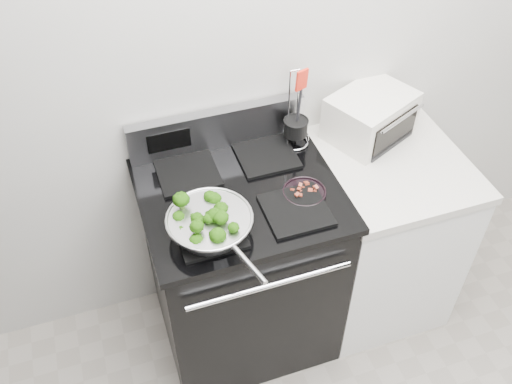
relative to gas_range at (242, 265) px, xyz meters
name	(u,v)px	position (x,y,z in m)	size (l,w,h in m)	color
back_wall	(284,47)	(0.30, 0.34, 0.86)	(4.00, 0.02, 2.70)	beige
gas_range	(242,265)	(0.00, 0.00, 0.00)	(0.79, 0.69, 1.13)	black
counter	(377,233)	(0.68, 0.00, -0.03)	(0.62, 0.68, 0.92)	white
skillet	(210,223)	(-0.17, -0.18, 0.51)	(0.32, 0.50, 0.07)	silver
broccoli_pile	(209,219)	(-0.17, -0.17, 0.53)	(0.25, 0.25, 0.09)	black
bacon_plate	(304,190)	(0.24, -0.09, 0.48)	(0.17, 0.17, 0.04)	black
utensil_holder	(296,131)	(0.32, 0.21, 0.53)	(0.12, 0.12, 0.37)	silver
toaster_oven	(370,116)	(0.66, 0.19, 0.53)	(0.43, 0.39, 0.20)	silver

